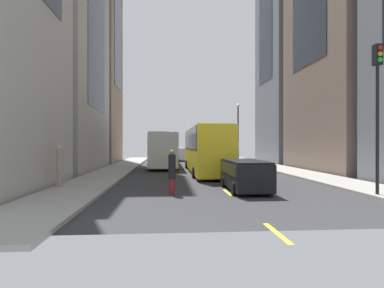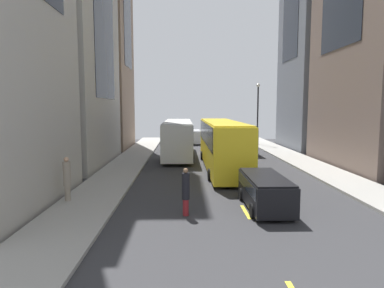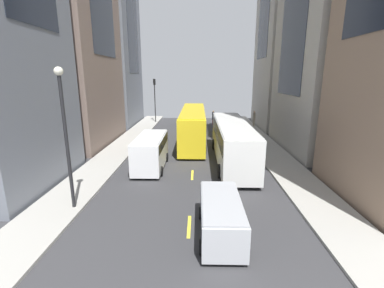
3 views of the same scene
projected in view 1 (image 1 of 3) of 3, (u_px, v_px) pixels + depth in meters
name	position (u px, v px, depth m)	size (l,w,h in m)	color
ground_plane	(199.00, 169.00, 29.38)	(41.57, 41.57, 0.00)	#333335
sidewalk_west	(118.00, 169.00, 28.83)	(2.95, 44.00, 0.15)	#9E9B93
sidewalk_east	(277.00, 168.00, 29.93)	(2.95, 44.00, 0.15)	#9E9B93
lane_stripe_0	(277.00, 233.00, 8.44)	(0.16, 2.00, 0.01)	yellow
lane_stripe_1	(228.00, 193.00, 15.42)	(0.16, 2.00, 0.01)	yellow
lane_stripe_2	(209.00, 177.00, 22.40)	(0.16, 2.00, 0.01)	yellow
lane_stripe_3	(199.00, 169.00, 29.38)	(0.16, 2.00, 0.01)	yellow
lane_stripe_4	(193.00, 164.00, 36.36)	(0.16, 2.00, 0.01)	yellow
lane_stripe_5	(189.00, 161.00, 43.34)	(0.16, 2.00, 0.01)	yellow
lane_stripe_6	(186.00, 159.00, 50.32)	(0.16, 2.00, 0.01)	yellow
building_west_1	(46.00, 33.00, 27.59)	(8.62, 11.81, 23.70)	#B7B2A8
city_bus_white	(164.00, 147.00, 32.68)	(2.80, 12.63, 3.35)	silver
streetcar_yellow	(205.00, 146.00, 26.21)	(2.70, 13.89, 3.59)	yellow
delivery_van_white	(224.00, 151.00, 35.09)	(2.25, 5.64, 2.58)	white
car_silver_0	(178.00, 153.00, 43.88)	(1.97, 4.53, 1.73)	#B7BABF
car_black_1	(245.00, 173.00, 16.03)	(1.88, 4.43, 1.52)	black
pedestrian_crossing_mid	(172.00, 171.00, 14.82)	(0.34, 0.34, 2.06)	maroon
pedestrian_walking_far	(60.00, 165.00, 16.34)	(0.36, 0.36, 2.13)	gray
traffic_light_near_corner	(378.00, 91.00, 13.96)	(0.32, 0.44, 6.51)	black
streetlamp_near	(238.00, 126.00, 42.20)	(0.44, 0.44, 7.36)	black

